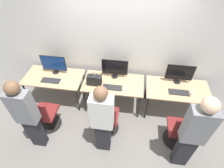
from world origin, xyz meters
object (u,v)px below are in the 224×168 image
object	(u,v)px
handbag	(94,80)
monitor_left	(54,64)
office_chair_center	(107,120)
monitor_right	(180,73)
keyboard_left	(51,81)
person_right	(193,133)
person_left	(27,115)
keyboard_center	(112,87)
mouse_left	(63,81)
person_center	(102,120)
mouse_right	(192,93)
office_chair_right	(179,132)
monitor_center	(115,68)
office_chair_left	(45,116)
keyboard_right	(179,92)
mouse_center	(124,89)

from	to	relation	value
handbag	monitor_left	bearing A→B (deg)	164.95
office_chair_center	monitor_right	distance (m)	1.76
keyboard_left	person_right	size ratio (longest dim) A/B	0.24
person_left	keyboard_center	bearing A→B (deg)	38.44
mouse_left	person_center	world-z (taller)	person_center
office_chair_center	mouse_right	world-z (taller)	office_chair_center
monitor_left	keyboard_center	world-z (taller)	monitor_left
handbag	office_chair_right	bearing A→B (deg)	-22.02
mouse_left	monitor_center	world-z (taller)	monitor_center
office_chair_left	person_left	distance (m)	0.64
office_chair_center	office_chair_right	size ratio (longest dim) A/B	1.00
keyboard_left	office_chair_right	world-z (taller)	office_chair_right
office_chair_left	keyboard_right	bearing A→B (deg)	15.08
monitor_left	office_chair_left	xyz separation A→B (m)	(0.07, -0.97, -0.58)
keyboard_left	mouse_center	bearing A→B (deg)	-1.23
monitor_right	office_chair_left	bearing A→B (deg)	-158.49
office_chair_left	office_chair_center	xyz separation A→B (m)	(1.24, 0.09, 0.00)
keyboard_center	monitor_right	distance (m)	1.41
mouse_left	office_chair_left	distance (m)	0.81
keyboard_left	mouse_right	world-z (taller)	mouse_right
mouse_left	person_right	distance (m)	2.66
keyboard_center	mouse_center	world-z (taller)	mouse_center
mouse_center	person_right	bearing A→B (deg)	-42.09
mouse_center	handbag	distance (m)	0.65
monitor_center	office_chair_center	bearing A→B (deg)	-92.01
person_left	handbag	distance (m)	1.41
monitor_center	monitor_right	xyz separation A→B (m)	(1.34, 0.02, 0.00)
monitor_left	person_right	bearing A→B (deg)	-26.16
monitor_right	handbag	bearing A→B (deg)	-169.56
keyboard_center	handbag	world-z (taller)	handbag
monitor_left	mouse_center	bearing A→B (deg)	-11.65
monitor_left	keyboard_right	size ratio (longest dim) A/B	1.38
monitor_left	office_chair_right	xyz separation A→B (m)	(2.69, -0.96, -0.58)
person_left	keyboard_right	bearing A→B (deg)	22.18
monitor_right	mouse_right	world-z (taller)	monitor_right
monitor_center	person_right	world-z (taller)	person_right
keyboard_left	handbag	bearing A→B (deg)	2.24
office_chair_left	handbag	bearing A→B (deg)	38.74
monitor_right	person_right	world-z (taller)	person_right
handbag	person_center	bearing A→B (deg)	-70.24
monitor_center	mouse_center	size ratio (longest dim) A/B	6.19
keyboard_left	office_chair_center	xyz separation A→B (m)	(1.31, -0.58, -0.35)
keyboard_center	monitor_right	world-z (taller)	monitor_right
person_left	person_center	bearing A→B (deg)	4.20
keyboard_left	person_left	xyz separation A→B (m)	(0.06, -1.04, 0.17)
mouse_left	monitor_right	size ratio (longest dim) A/B	0.16
mouse_left	person_left	size ratio (longest dim) A/B	0.06
keyboard_center	mouse_right	distance (m)	1.60
keyboard_left	office_chair_left	size ratio (longest dim) A/B	0.45
monitor_right	office_chair_right	xyz separation A→B (m)	(0.01, -1.02, -0.58)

